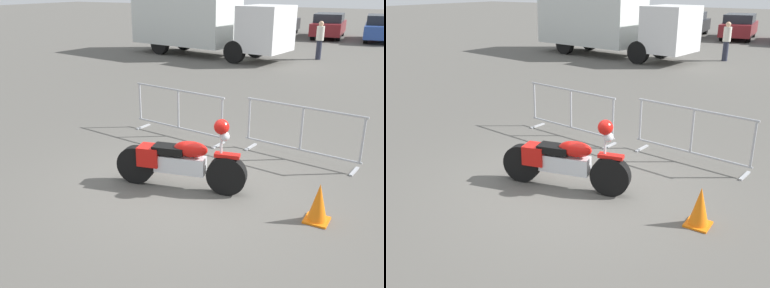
# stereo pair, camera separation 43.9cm
# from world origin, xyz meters

# --- Properties ---
(ground_plane) EXTENTS (120.00, 120.00, 0.00)m
(ground_plane) POSITION_xyz_m (0.00, 0.00, 0.00)
(ground_plane) COLOR #54514C
(motorcycle) EXTENTS (2.21, 0.69, 1.26)m
(motorcycle) POSITION_xyz_m (-0.16, -0.11, 0.48)
(motorcycle) COLOR black
(motorcycle) RESTS_ON ground
(crowd_barrier_near) EXTENTS (2.36, 0.68, 1.07)m
(crowd_barrier_near) POSITION_xyz_m (-1.53, 2.10, 0.56)
(crowd_barrier_near) COLOR #9EA0A5
(crowd_barrier_near) RESTS_ON ground
(crowd_barrier_far) EXTENTS (2.36, 0.68, 1.07)m
(crowd_barrier_far) POSITION_xyz_m (1.22, 2.10, 0.56)
(crowd_barrier_far) COLOR #9EA0A5
(crowd_barrier_far) RESTS_ON ground
(box_truck) EXTENTS (7.92, 3.20, 2.98)m
(box_truck) POSITION_xyz_m (-6.70, 12.66, 1.64)
(box_truck) COLOR silver
(box_truck) RESTS_ON ground
(parked_car_tan) EXTENTS (2.13, 4.25, 1.38)m
(parked_car_tan) POSITION_xyz_m (-9.32, 22.77, 0.70)
(parked_car_tan) COLOR tan
(parked_car_tan) RESTS_ON ground
(parked_car_black) EXTENTS (2.34, 4.66, 1.52)m
(parked_car_black) POSITION_xyz_m (-6.18, 22.90, 0.77)
(parked_car_black) COLOR black
(parked_car_black) RESTS_ON ground
(parked_car_maroon) EXTENTS (2.32, 4.62, 1.51)m
(parked_car_maroon) POSITION_xyz_m (-3.05, 22.86, 0.76)
(parked_car_maroon) COLOR maroon
(parked_car_maroon) RESTS_ON ground
(pedestrian) EXTENTS (0.46, 0.46, 1.69)m
(pedestrian) POSITION_xyz_m (-1.46, 14.18, 0.92)
(pedestrian) COLOR #262838
(pedestrian) RESTS_ON ground
(traffic_cone) EXTENTS (0.34, 0.34, 0.59)m
(traffic_cone) POSITION_xyz_m (2.12, -0.07, 0.29)
(traffic_cone) COLOR orange
(traffic_cone) RESTS_ON ground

